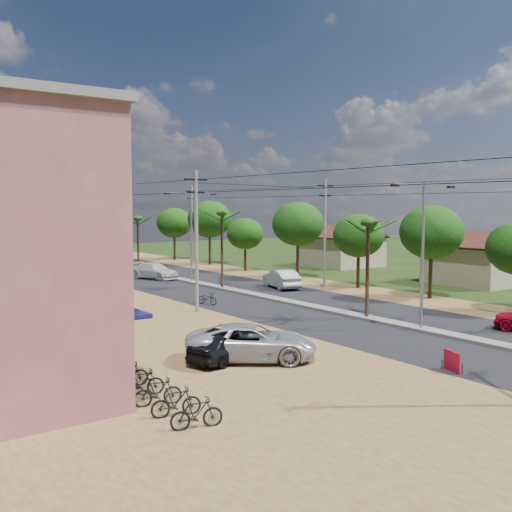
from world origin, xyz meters
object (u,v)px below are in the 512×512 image
Objects in this scene: roadside_sign at (452,362)px; parked_scooter_row at (141,383)px; car_parked_silver at (251,343)px; car_parked_dark at (227,347)px; car_white_far at (154,271)px; car_silver_mid at (281,279)px.

parked_scooter_row reaches higher than roadside_sign.
roadside_sign is (5.59, -6.26, -0.35)m from car_parked_silver.
car_parked_silver is 5.53× the size of roadside_sign.
parked_scooter_row is (-5.05, -2.21, -0.17)m from car_parked_dark.
car_white_far reaches higher than car_parked_dark.
car_silver_mid reaches higher than car_parked_dark.
car_parked_silver is at bearing 63.83° from car_silver_mid.
roadside_sign is at bearing -102.30° from car_parked_silver.
car_white_far is at bearing -48.92° from car_silver_mid.
car_parked_silver is at bearing 150.44° from roadside_sign.
car_parked_dark is 3.86× the size of roadside_sign.
car_silver_mid is at bearing -5.51° from car_parked_silver.
car_parked_silver is at bearing 15.88° from parked_scooter_row.
roadside_sign is (6.53, -6.77, -0.24)m from car_parked_dark.
car_parked_silver reaches higher than parked_scooter_row.
car_silver_mid is 0.82× the size of car_parked_silver.
car_silver_mid is 23.31m from car_parked_dark.
car_silver_mid is 23.05m from car_parked_silver.
car_parked_silver reaches higher than car_parked_dark.
car_white_far reaches higher than roadside_sign.
parked_scooter_row is at bearing 57.06° from car_silver_mid.
car_parked_dark is (-10.53, -28.48, -0.06)m from car_white_far.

